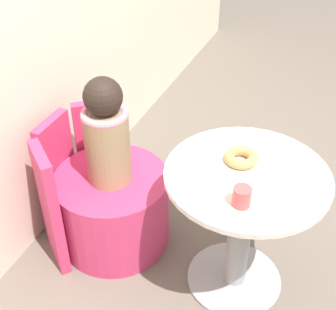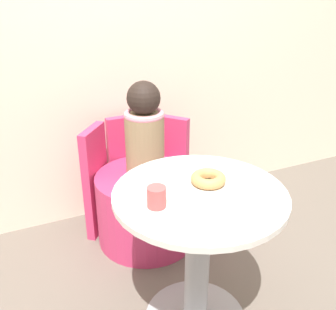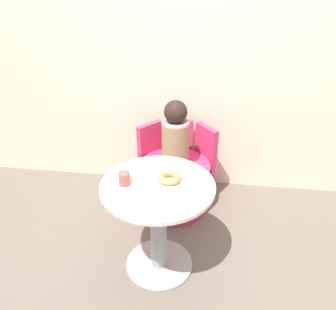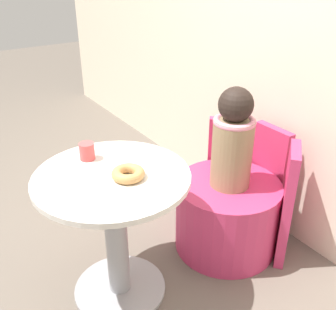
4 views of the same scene
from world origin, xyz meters
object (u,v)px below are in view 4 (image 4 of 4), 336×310
object	(u,v)px
round_table	(115,217)
donut	(128,174)
cup	(87,151)
tub_chair	(227,215)
child_figure	(233,140)

from	to	relation	value
round_table	donut	bearing A→B (deg)	36.92
cup	tub_chair	bearing A→B (deg)	72.17
child_figure	donut	size ratio (longest dim) A/B	3.81
tub_chair	donut	xyz separation A→B (m)	(0.03, -0.62, 0.49)
round_table	cup	xyz separation A→B (m)	(-0.19, -0.03, 0.26)
cup	child_figure	bearing A→B (deg)	72.17
round_table	donut	distance (m)	0.26
tub_chair	child_figure	distance (m)	0.47
child_figure	cup	distance (m)	0.73
round_table	tub_chair	world-z (taller)	round_table
cup	donut	bearing A→B (deg)	15.90
cup	round_table	bearing A→B (deg)	7.58
tub_chair	child_figure	size ratio (longest dim) A/B	1.06
round_table	tub_chair	distance (m)	0.71
round_table	child_figure	world-z (taller)	child_figure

